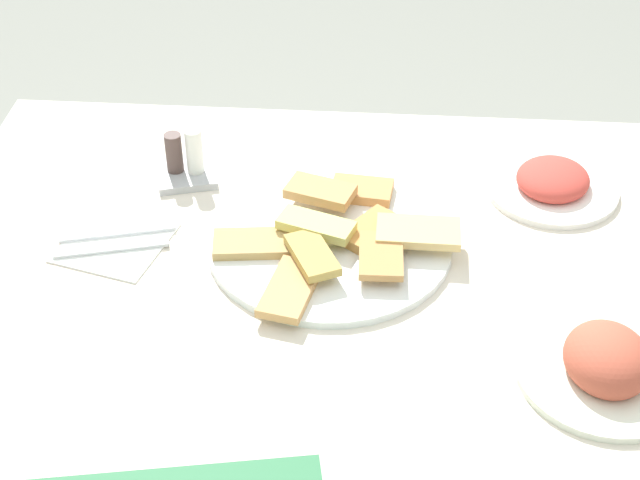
# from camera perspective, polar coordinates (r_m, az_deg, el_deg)

# --- Properties ---
(dining_table) EXTENTS (1.11, 0.83, 0.75)m
(dining_table) POSITION_cam_1_polar(r_m,az_deg,el_deg) (1.41, -0.36, -4.09)
(dining_table) COLOR silver
(dining_table) RESTS_ON ground_plane
(pide_platter) EXTENTS (0.36, 0.36, 0.04)m
(pide_platter) POSITION_cam_1_polar(r_m,az_deg,el_deg) (1.38, 0.69, 0.03)
(pide_platter) COLOR white
(pide_platter) RESTS_ON dining_table
(salad_plate_greens) EXTENTS (0.22, 0.22, 0.07)m
(salad_plate_greens) POSITION_cam_1_polar(r_m,az_deg,el_deg) (1.23, 16.37, -6.97)
(salad_plate_greens) COLOR white
(salad_plate_greens) RESTS_ON dining_table
(salad_plate_rice) EXTENTS (0.20, 0.20, 0.04)m
(salad_plate_rice) POSITION_cam_1_polar(r_m,az_deg,el_deg) (1.53, 13.42, 3.27)
(salad_plate_rice) COLOR white
(salad_plate_rice) RESTS_ON dining_table
(paper_napkin) EXTENTS (0.17, 0.17, 0.00)m
(paper_napkin) POSITION_cam_1_polar(r_m,az_deg,el_deg) (1.42, -11.91, -0.16)
(paper_napkin) COLOR white
(paper_napkin) RESTS_ON dining_table
(fork) EXTENTS (0.16, 0.05, 0.00)m
(fork) POSITION_cam_1_polar(r_m,az_deg,el_deg) (1.43, -11.76, 0.41)
(fork) COLOR silver
(fork) RESTS_ON paper_napkin
(spoon) EXTENTS (0.16, 0.06, 0.00)m
(spoon) POSITION_cam_1_polar(r_m,az_deg,el_deg) (1.41, -12.10, -0.48)
(spoon) COLOR silver
(spoon) RESTS_ON paper_napkin
(condiment_caddy) EXTENTS (0.11, 0.11, 0.09)m
(condiment_caddy) POSITION_cam_1_polar(r_m,az_deg,el_deg) (1.53, -7.87, 4.48)
(condiment_caddy) COLOR #B2B2B7
(condiment_caddy) RESTS_ON dining_table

